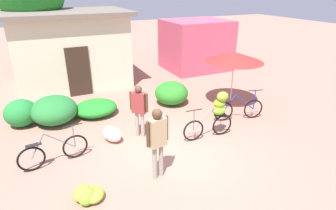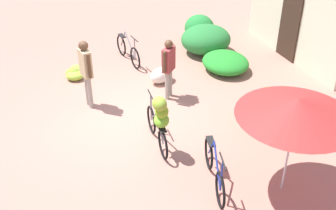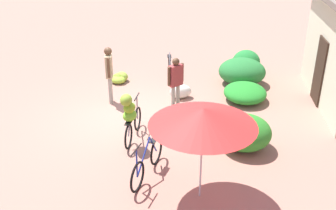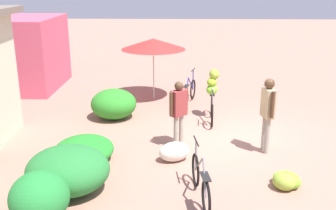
{
  "view_description": "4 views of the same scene",
  "coord_description": "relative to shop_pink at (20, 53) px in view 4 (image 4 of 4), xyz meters",
  "views": [
    {
      "loc": [
        -2.87,
        -5.74,
        4.2
      ],
      "look_at": [
        0.27,
        0.91,
        1.03
      ],
      "focal_mm": 29.76,
      "sensor_mm": 36.0,
      "label": 1
    },
    {
      "loc": [
        8.21,
        -1.94,
        5.54
      ],
      "look_at": [
        1.04,
        0.72,
        0.76
      ],
      "focal_mm": 43.77,
      "sensor_mm": 36.0,
      "label": 2
    },
    {
      "loc": [
        10.14,
        2.16,
        5.29
      ],
      "look_at": [
        0.88,
        1.21,
        0.79
      ],
      "focal_mm": 42.44,
      "sensor_mm": 36.0,
      "label": 3
    },
    {
      "loc": [
        -9.48,
        1.29,
        3.93
      ],
      "look_at": [
        -0.19,
        1.56,
        0.95
      ],
      "focal_mm": 42.88,
      "sensor_mm": 36.0,
      "label": 4
    }
  ],
  "objects": [
    {
      "name": "hedge_bush_front_right",
      "position": [
        -7.55,
        -3.73,
        -0.83
      ],
      "size": [
        1.46,
        1.59,
        0.89
      ],
      "primitive_type": "ellipsoid",
      "color": "#287834",
      "rests_on": "ground"
    },
    {
      "name": "hedge_bush_by_door",
      "position": [
        -3.36,
        -3.94,
        -0.85
      ],
      "size": [
        1.26,
        1.31,
        0.86
      ],
      "primitive_type": "ellipsoid",
      "color": "#2C8627",
      "rests_on": "ground"
    },
    {
      "name": "hedge_bush_front_left",
      "position": [
        -8.53,
        -3.52,
        -0.84
      ],
      "size": [
        1.02,
        1.0,
        0.88
      ],
      "primitive_type": "ellipsoid",
      "color": "#248035",
      "rests_on": "ground"
    },
    {
      "name": "person_bystander",
      "position": [
        -5.61,
        -7.84,
        -0.18
      ],
      "size": [
        0.57,
        0.27,
        1.77
      ],
      "color": "gray",
      "rests_on": "ground"
    },
    {
      "name": "hedge_bush_mid",
      "position": [
        -6.2,
        -3.71,
        -1.03
      ],
      "size": [
        1.48,
        1.33,
        0.51
      ],
      "primitive_type": "ellipsoid",
      "color": "#248628",
      "rests_on": "ground"
    },
    {
      "name": "produce_sack",
      "position": [
        -6.16,
        -5.73,
        -1.06
      ],
      "size": [
        0.66,
        0.81,
        0.44
      ],
      "primitive_type": "ellipsoid",
      "rotation": [
        0.0,
        0.0,
        1.93
      ],
      "color": "silver",
      "rests_on": "ground"
    },
    {
      "name": "ground_plane",
      "position": [
        -4.85,
        -7.11,
        -1.28
      ],
      "size": [
        60.0,
        60.0,
        0.0
      ],
      "primitive_type": "plane",
      "color": "#A37260"
    },
    {
      "name": "shop_pink",
      "position": [
        0.0,
        0.0,
        0.0
      ],
      "size": [
        3.2,
        2.8,
        2.56
      ],
      "primitive_type": "cube",
      "color": "#CC4E68",
      "rests_on": "ground"
    },
    {
      "name": "bicycle_center_loaded",
      "position": [
        -1.92,
        -6.15,
        -0.91
      ],
      "size": [
        1.71,
        0.48,
        1.02
      ],
      "color": "black",
      "rests_on": "ground"
    },
    {
      "name": "bicycle_leftmost",
      "position": [
        -7.76,
        -6.23,
        -0.92
      ],
      "size": [
        1.71,
        0.29,
        0.96
      ],
      "color": "black",
      "rests_on": "ground"
    },
    {
      "name": "banana_pile_on_ground",
      "position": [
        -7.27,
        -7.94,
        -1.13
      ],
      "size": [
        0.78,
        0.7,
        0.33
      ],
      "color": "#77B52F",
      "rests_on": "ground"
    },
    {
      "name": "person_vendor",
      "position": [
        -5.32,
        -5.82,
        -0.29
      ],
      "size": [
        0.43,
        0.44,
        1.61
      ],
      "color": "gray",
      "rests_on": "ground"
    },
    {
      "name": "bicycle_near_pile",
      "position": [
        -3.29,
        -6.77,
        -0.47
      ],
      "size": [
        1.61,
        0.43,
        1.42
      ],
      "color": "black",
      "rests_on": "ground"
    },
    {
      "name": "market_umbrella",
      "position": [
        -1.35,
        -4.97,
        0.57
      ],
      "size": [
        2.1,
        2.1,
        2.02
      ],
      "color": "beige",
      "rests_on": "ground"
    }
  ]
}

